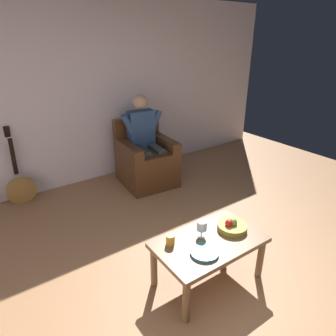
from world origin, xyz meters
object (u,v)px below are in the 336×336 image
Objects in this scene: guitar at (21,187)px; wine_glass_near at (202,227)px; decorative_dish at (204,252)px; candle_jar at (170,239)px; person_seated at (145,138)px; fruit_bowl at (232,226)px; armchair at (146,161)px; coffee_table at (209,247)px.

guitar reaches higher than wine_glass_near.
decorative_dish is 0.30m from candle_jar.
person_seated is 15.10× the size of candle_jar.
wine_glass_near reaches higher than fruit_bowl.
armchair is 0.36m from person_seated.
armchair is at bearing -107.67° from wine_glass_near.
guitar is at bearing -70.46° from decorative_dish.
decorative_dish is (0.76, 2.15, -0.25)m from person_seated.
fruit_bowl is (-1.33, 2.46, 0.25)m from guitar.
guitar is 2.61m from wine_glass_near.
candle_jar is (-0.76, 2.31, 0.26)m from guitar.
coffee_table is 0.19m from wine_glass_near.
fruit_bowl is at bearing -165.84° from decorative_dish.
coffee_table is 0.29m from fruit_bowl.
guitar is at bearing -66.71° from coffee_table.
coffee_table is at bearing 152.62° from candle_jar.
wine_glass_near is (0.62, 1.96, 0.20)m from armchair.
wine_glass_near is 0.25m from decorative_dish.
armchair reaches higher than wine_glass_near.
decorative_dish is 2.72× the size of candle_jar.
armchair is 3.54× the size of fruit_bowl.
decorative_dish is (0.42, 0.11, -0.02)m from fruit_bowl.
person_seated is (0.00, 0.00, 0.36)m from armchair.
guitar is (1.67, -0.42, -0.12)m from armchair.
person_seated reaches higher than armchair.
armchair is 2.07m from fruit_bowl.
wine_glass_near reaches higher than candle_jar.
guitar is at bearing -71.77° from candle_jar.
wine_glass_near is 0.64× the size of decorative_dish.
decorative_dish is (-0.91, 2.56, 0.23)m from guitar.
armchair is at bearing -99.34° from fruit_bowl.
fruit_bowl is (0.34, 2.04, -0.23)m from person_seated.
armchair is 0.72× the size of person_seated.
armchair is 0.99× the size of coffee_table.
guitar is 11.82× the size of candle_jar.
person_seated is 2.16m from coffee_table.
fruit_bowl is (0.34, 2.04, 0.13)m from armchair.
candle_jar is at bearing -27.38° from coffee_table.
guitar is 3.84× the size of fruit_bowl.
armchair reaches higher than fruit_bowl.
guitar reaches higher than candle_jar.
coffee_table is (0.61, 2.05, 0.03)m from armchair.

